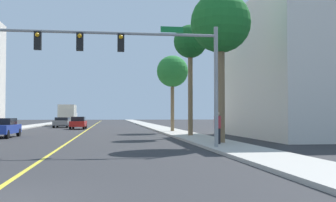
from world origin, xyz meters
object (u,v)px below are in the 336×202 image
at_px(palm_far, 172,72).
at_px(traffic_signal_mast, 137,54).
at_px(car_blue, 2,128).
at_px(delivery_truck, 68,115).
at_px(palm_mid, 190,44).
at_px(car_gray, 62,122).
at_px(car_red, 78,123).
at_px(pedestrian, 217,128).
at_px(palm_near, 221,24).

bearing_deg(palm_far, traffic_signal_mast, -103.39).
xyz_separation_m(car_blue, delivery_truck, (1.40, 34.66, 0.97)).
height_order(palm_mid, car_gray, palm_mid).
bearing_deg(palm_far, car_gray, 125.23).
xyz_separation_m(traffic_signal_mast, palm_mid, (4.82, 11.44, 2.59)).
relative_size(car_red, car_gray, 0.96).
height_order(traffic_signal_mast, pedestrian, traffic_signal_mast).
distance_m(car_red, car_gray, 7.08).
height_order(palm_near, car_blue, palm_near).
relative_size(car_blue, pedestrian, 2.58).
relative_size(palm_far, car_red, 1.72).
relative_size(delivery_truck, pedestrian, 4.97).
xyz_separation_m(delivery_truck, pedestrian, (12.34, -45.54, -0.71)).
distance_m(car_gray, delivery_truck, 10.49).
relative_size(traffic_signal_mast, palm_near, 1.28).
xyz_separation_m(car_red, delivery_truck, (-2.91, 17.02, 0.96)).
height_order(car_blue, pedestrian, pedestrian).
bearing_deg(car_red, traffic_signal_mast, -79.47).
bearing_deg(car_gray, car_red, -66.94).
bearing_deg(pedestrian, car_red, 102.45).
xyz_separation_m(car_red, pedestrian, (9.43, -28.52, 0.25)).
relative_size(palm_mid, car_blue, 1.91).
bearing_deg(traffic_signal_mast, car_blue, 125.76).
distance_m(traffic_signal_mast, car_red, 31.18).
xyz_separation_m(car_gray, delivery_truck, (-0.30, 10.44, 1.00)).
bearing_deg(car_blue, pedestrian, 143.18).
xyz_separation_m(traffic_signal_mast, delivery_truck, (-7.90, 47.57, -2.84)).
bearing_deg(car_blue, car_gray, -92.45).
bearing_deg(pedestrian, palm_near, 59.62).
relative_size(palm_mid, car_red, 2.01).
bearing_deg(car_red, palm_far, -46.93).
bearing_deg(pedestrian, palm_far, 83.33).
bearing_deg(pedestrian, car_blue, 135.77).
distance_m(palm_near, delivery_truck, 46.52).
relative_size(palm_mid, car_gray, 1.92).
bearing_deg(pedestrian, palm_mid, 81.80).
height_order(palm_near, pedestrian, palm_near).
xyz_separation_m(palm_near, delivery_truck, (-12.85, 44.42, -5.13)).
xyz_separation_m(traffic_signal_mast, palm_far, (4.69, 19.72, 1.28)).
height_order(palm_far, delivery_truck, palm_far).
bearing_deg(traffic_signal_mast, pedestrian, 24.57).
bearing_deg(traffic_signal_mast, palm_mid, 67.13).
bearing_deg(palm_mid, car_blue, 174.06).
bearing_deg(palm_mid, car_gray, 115.81).
xyz_separation_m(traffic_signal_mast, car_red, (-4.99, 30.55, -3.80)).
distance_m(delivery_truck, pedestrian, 47.18).
distance_m(car_red, delivery_truck, 17.29).
bearing_deg(traffic_signal_mast, delivery_truck, 99.43).
bearing_deg(palm_far, car_blue, -154.03).
bearing_deg(traffic_signal_mast, palm_far, 76.61).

